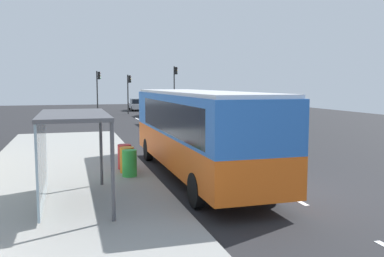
# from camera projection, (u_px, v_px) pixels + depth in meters

# --- Properties ---
(ground_plane) EXTENTS (56.00, 92.00, 0.04)m
(ground_plane) POSITION_uv_depth(u_px,v_px,m) (169.00, 138.00, 27.16)
(ground_plane) COLOR #262628
(sidewalk_platform) EXTENTS (6.20, 30.00, 0.18)m
(sidewalk_platform) POSITION_uv_depth(u_px,v_px,m) (66.00, 185.00, 13.91)
(sidewalk_platform) COLOR #999993
(sidewalk_platform) RESTS_ON ground
(lane_stripe_seg_1) EXTENTS (0.16, 2.20, 0.01)m
(lane_stripe_seg_1) POSITION_uv_depth(u_px,v_px,m) (288.00, 196.00, 12.93)
(lane_stripe_seg_1) COLOR silver
(lane_stripe_seg_1) RESTS_ON ground
(lane_stripe_seg_2) EXTENTS (0.16, 2.20, 0.01)m
(lane_stripe_seg_2) POSITION_uv_depth(u_px,v_px,m) (229.00, 166.00, 17.69)
(lane_stripe_seg_2) COLOR silver
(lane_stripe_seg_2) RESTS_ON ground
(lane_stripe_seg_3) EXTENTS (0.16, 2.20, 0.01)m
(lane_stripe_seg_3) POSITION_uv_depth(u_px,v_px,m) (195.00, 148.00, 22.46)
(lane_stripe_seg_3) COLOR silver
(lane_stripe_seg_3) RESTS_ON ground
(lane_stripe_seg_4) EXTENTS (0.16, 2.20, 0.01)m
(lane_stripe_seg_4) POSITION_uv_depth(u_px,v_px,m) (173.00, 137.00, 27.23)
(lane_stripe_seg_4) COLOR silver
(lane_stripe_seg_4) RESTS_ON ground
(lane_stripe_seg_5) EXTENTS (0.16, 2.20, 0.01)m
(lane_stripe_seg_5) POSITION_uv_depth(u_px,v_px,m) (157.00, 129.00, 32.00)
(lane_stripe_seg_5) COLOR silver
(lane_stripe_seg_5) RESTS_ON ground
(lane_stripe_seg_6) EXTENTS (0.16, 2.20, 0.01)m
(lane_stripe_seg_6) POSITION_uv_depth(u_px,v_px,m) (146.00, 123.00, 36.77)
(lane_stripe_seg_6) COLOR silver
(lane_stripe_seg_6) RESTS_ON ground
(lane_stripe_seg_7) EXTENTS (0.16, 2.20, 0.01)m
(lane_stripe_seg_7) POSITION_uv_depth(u_px,v_px,m) (137.00, 119.00, 41.54)
(lane_stripe_seg_7) COLOR silver
(lane_stripe_seg_7) RESTS_ON ground
(bus) EXTENTS (2.57, 11.02, 3.21)m
(bus) POSITION_uv_depth(u_px,v_px,m) (196.00, 128.00, 15.37)
(bus) COLOR orange
(bus) RESTS_ON ground
(white_van) EXTENTS (2.06, 5.21, 2.30)m
(white_van) POSITION_uv_depth(u_px,v_px,m) (173.00, 109.00, 35.01)
(white_van) COLOR silver
(white_van) RESTS_ON ground
(sedan_near) EXTENTS (1.94, 4.45, 1.52)m
(sedan_near) POSITION_uv_depth(u_px,v_px,m) (152.00, 109.00, 44.55)
(sedan_near) COLOR black
(sedan_near) RESTS_ON ground
(sedan_far) EXTENTS (1.93, 4.44, 1.52)m
(sedan_far) POSITION_uv_depth(u_px,v_px,m) (137.00, 104.00, 54.31)
(sedan_far) COLOR #B7B7BC
(sedan_far) RESTS_ON ground
(recycling_bin_green) EXTENTS (0.52, 0.52, 0.95)m
(recycling_bin_green) POSITION_uv_depth(u_px,v_px,m) (129.00, 163.00, 14.83)
(recycling_bin_green) COLOR green
(recycling_bin_green) RESTS_ON sidewalk_platform
(recycling_bin_orange) EXTENTS (0.52, 0.52, 0.95)m
(recycling_bin_orange) POSITION_uv_depth(u_px,v_px,m) (127.00, 160.00, 15.50)
(recycling_bin_orange) COLOR orange
(recycling_bin_orange) RESTS_ON sidewalk_platform
(recycling_bin_red) EXTENTS (0.52, 0.52, 0.95)m
(recycling_bin_red) POSITION_uv_depth(u_px,v_px,m) (124.00, 157.00, 16.17)
(recycling_bin_red) COLOR red
(recycling_bin_red) RESTS_ON sidewalk_platform
(traffic_light_near_side) EXTENTS (0.49, 0.28, 5.47)m
(traffic_light_near_side) POSITION_uv_depth(u_px,v_px,m) (175.00, 83.00, 47.63)
(traffic_light_near_side) COLOR #2D2D2D
(traffic_light_near_side) RESTS_ON ground
(traffic_light_far_side) EXTENTS (0.49, 0.28, 4.89)m
(traffic_light_far_side) POSITION_uv_depth(u_px,v_px,m) (98.00, 86.00, 46.01)
(traffic_light_far_side) COLOR #2D2D2D
(traffic_light_far_side) RESTS_ON ground
(traffic_light_median) EXTENTS (0.49, 0.28, 4.52)m
(traffic_light_median) POSITION_uv_depth(u_px,v_px,m) (129.00, 88.00, 47.78)
(traffic_light_median) COLOR #2D2D2D
(traffic_light_median) RESTS_ON ground
(bus_shelter) EXTENTS (1.80, 4.00, 2.50)m
(bus_shelter) POSITION_uv_depth(u_px,v_px,m) (62.00, 135.00, 11.31)
(bus_shelter) COLOR #4C4C51
(bus_shelter) RESTS_ON sidewalk_platform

